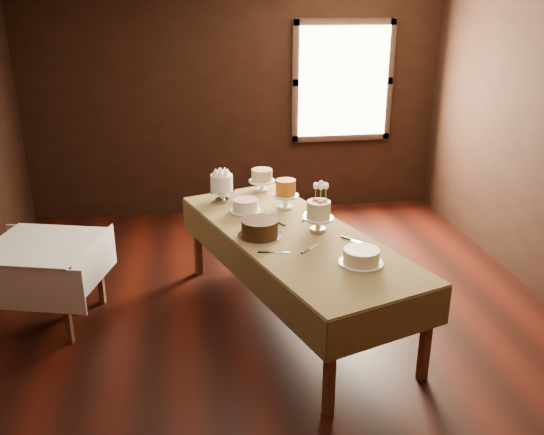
{
  "coord_description": "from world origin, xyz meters",
  "views": [
    {
      "loc": [
        -0.65,
        -3.99,
        2.57
      ],
      "look_at": [
        0.0,
        0.2,
        0.95
      ],
      "focal_mm": 38.36,
      "sensor_mm": 36.0,
      "label": 1
    }
  ],
  "objects_px": {
    "cake_meringue": "(222,189)",
    "cake_server_b": "(359,242)",
    "cake_server_e": "(280,252)",
    "cake_cream": "(361,257)",
    "cake_speckled": "(262,181)",
    "cake_lattice": "(246,206)",
    "cake_caramel": "(286,195)",
    "side_table": "(42,253)",
    "display_table": "(294,240)",
    "cake_chocolate": "(260,229)",
    "cake_server_c": "(272,220)",
    "cake_server_d": "(305,215)",
    "cake_flowers": "(318,217)",
    "flower_vase": "(320,213)",
    "cake_server_a": "(314,246)"
  },
  "relations": [
    {
      "from": "cake_caramel",
      "to": "cake_server_e",
      "type": "xyz_separation_m",
      "value": [
        -0.22,
        -0.96,
        -0.11
      ]
    },
    {
      "from": "cake_caramel",
      "to": "cake_server_b",
      "type": "height_order",
      "value": "cake_caramel"
    },
    {
      "from": "cake_cream",
      "to": "cake_server_a",
      "type": "relative_size",
      "value": 1.45
    },
    {
      "from": "cake_speckled",
      "to": "cake_server_a",
      "type": "relative_size",
      "value": 1.08
    },
    {
      "from": "display_table",
      "to": "cake_flowers",
      "type": "height_order",
      "value": "cake_flowers"
    },
    {
      "from": "cake_chocolate",
      "to": "cake_server_c",
      "type": "xyz_separation_m",
      "value": [
        0.15,
        0.33,
        -0.06
      ]
    },
    {
      "from": "cake_caramel",
      "to": "cake_flowers",
      "type": "xyz_separation_m",
      "value": [
        0.17,
        -0.56,
        -0.01
      ]
    },
    {
      "from": "side_table",
      "to": "cake_caramel",
      "type": "bearing_deg",
      "value": 8.55
    },
    {
      "from": "cake_server_d",
      "to": "cake_server_e",
      "type": "bearing_deg",
      "value": 174.19
    },
    {
      "from": "cake_cream",
      "to": "cake_server_b",
      "type": "xyz_separation_m",
      "value": [
        0.1,
        0.37,
        -0.05
      ]
    },
    {
      "from": "cake_meringue",
      "to": "cake_server_e",
      "type": "distance_m",
      "value": 1.29
    },
    {
      "from": "cake_server_b",
      "to": "cake_server_c",
      "type": "xyz_separation_m",
      "value": [
        -0.6,
        0.57,
        0.0
      ]
    },
    {
      "from": "side_table",
      "to": "cake_meringue",
      "type": "bearing_deg",
      "value": 21.43
    },
    {
      "from": "cake_server_c",
      "to": "flower_vase",
      "type": "relative_size",
      "value": 1.91
    },
    {
      "from": "cake_server_b",
      "to": "flower_vase",
      "type": "bearing_deg",
      "value": 158.45
    },
    {
      "from": "cake_chocolate",
      "to": "cake_speckled",
      "type": "bearing_deg",
      "value": 81.31
    },
    {
      "from": "side_table",
      "to": "cake_server_e",
      "type": "bearing_deg",
      "value": -19.16
    },
    {
      "from": "flower_vase",
      "to": "cake_server_d",
      "type": "bearing_deg",
      "value": 127.06
    },
    {
      "from": "flower_vase",
      "to": "cake_server_a",
      "type": "bearing_deg",
      "value": -107.39
    },
    {
      "from": "cake_server_b",
      "to": "flower_vase",
      "type": "relative_size",
      "value": 1.91
    },
    {
      "from": "cake_cream",
      "to": "side_table",
      "type": "bearing_deg",
      "value": 158.95
    },
    {
      "from": "display_table",
      "to": "cake_server_a",
      "type": "distance_m",
      "value": 0.31
    },
    {
      "from": "cake_speckled",
      "to": "cake_lattice",
      "type": "distance_m",
      "value": 0.62
    },
    {
      "from": "display_table",
      "to": "side_table",
      "type": "bearing_deg",
      "value": 171.77
    },
    {
      "from": "cake_server_b",
      "to": "cake_server_d",
      "type": "bearing_deg",
      "value": 162.36
    },
    {
      "from": "side_table",
      "to": "cake_server_b",
      "type": "distance_m",
      "value": 2.57
    },
    {
      "from": "cake_chocolate",
      "to": "flower_vase",
      "type": "height_order",
      "value": "cake_chocolate"
    },
    {
      "from": "cake_meringue",
      "to": "cake_server_b",
      "type": "relative_size",
      "value": 1.09
    },
    {
      "from": "cake_speckled",
      "to": "cake_server_e",
      "type": "distance_m",
      "value": 1.49
    },
    {
      "from": "cake_lattice",
      "to": "cake_caramel",
      "type": "xyz_separation_m",
      "value": [
        0.37,
        0.04,
        0.07
      ]
    },
    {
      "from": "cake_speckled",
      "to": "cake_server_b",
      "type": "relative_size",
      "value": 1.08
    },
    {
      "from": "cake_meringue",
      "to": "cake_chocolate",
      "type": "relative_size",
      "value": 0.67
    },
    {
      "from": "display_table",
      "to": "cake_server_b",
      "type": "height_order",
      "value": "cake_server_b"
    },
    {
      "from": "cake_server_b",
      "to": "cake_server_d",
      "type": "height_order",
      "value": "same"
    },
    {
      "from": "cake_cream",
      "to": "cake_caramel",
      "type": "bearing_deg",
      "value": 104.93
    },
    {
      "from": "cake_meringue",
      "to": "cake_chocolate",
      "type": "bearing_deg",
      "value": -75.54
    },
    {
      "from": "cake_flowers",
      "to": "cake_speckled",
      "type": "bearing_deg",
      "value": 105.97
    },
    {
      "from": "cake_flowers",
      "to": "cake_cream",
      "type": "bearing_deg",
      "value": -76.72
    },
    {
      "from": "cake_lattice",
      "to": "cake_server_d",
      "type": "relative_size",
      "value": 1.16
    },
    {
      "from": "cake_server_e",
      "to": "cake_cream",
      "type": "bearing_deg",
      "value": -19.36
    },
    {
      "from": "cake_caramel",
      "to": "cake_server_b",
      "type": "bearing_deg",
      "value": -63.73
    },
    {
      "from": "side_table",
      "to": "flower_vase",
      "type": "xyz_separation_m",
      "value": [
        2.31,
        -0.03,
        0.23
      ]
    },
    {
      "from": "cake_meringue",
      "to": "cake_server_c",
      "type": "height_order",
      "value": "cake_meringue"
    },
    {
      "from": "cake_server_b",
      "to": "cake_server_c",
      "type": "bearing_deg",
      "value": -175.04
    },
    {
      "from": "side_table",
      "to": "cake_server_c",
      "type": "distance_m",
      "value": 1.91
    },
    {
      "from": "cake_chocolate",
      "to": "cake_server_a",
      "type": "xyz_separation_m",
      "value": [
        0.38,
        -0.27,
        -0.06
      ]
    },
    {
      "from": "cake_flowers",
      "to": "side_table",
      "type": "bearing_deg",
      "value": 173.61
    },
    {
      "from": "cake_lattice",
      "to": "side_table",
      "type": "bearing_deg",
      "value": -171.09
    },
    {
      "from": "cake_chocolate",
      "to": "cake_server_d",
      "type": "bearing_deg",
      "value": 42.12
    },
    {
      "from": "display_table",
      "to": "cake_server_a",
      "type": "relative_size",
      "value": 11.25
    }
  ]
}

